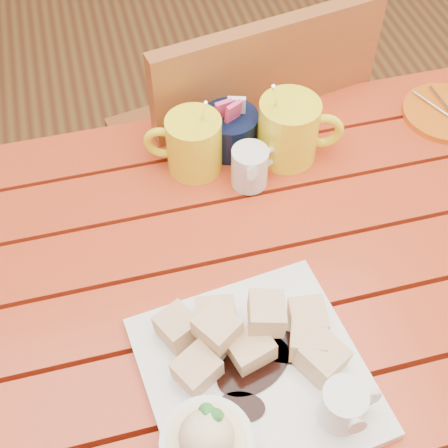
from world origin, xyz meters
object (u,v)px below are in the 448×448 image
object	(u,v)px
coffee_mug_left	(192,144)
chair_far	(237,156)
orange_saucer	(447,113)
coffee_mug_right	(290,129)
dessert_plate	(247,385)
table	(235,327)

from	to	relation	value
coffee_mug_left	chair_far	world-z (taller)	chair_far
orange_saucer	chair_far	world-z (taller)	chair_far
coffee_mug_right	dessert_plate	bearing A→B (deg)	-99.16
dessert_plate	orange_saucer	distance (m)	0.66
dessert_plate	coffee_mug_right	distance (m)	0.45
chair_far	coffee_mug_left	bearing A→B (deg)	46.80
coffee_mug_right	chair_far	size ratio (longest dim) A/B	0.18
table	orange_saucer	size ratio (longest dim) A/B	7.53
coffee_mug_right	chair_far	xyz separation A→B (m)	(-0.02, 0.24, -0.29)
table	orange_saucer	bearing A→B (deg)	29.59
coffee_mug_right	coffee_mug_left	bearing A→B (deg)	-168.93
coffee_mug_right	chair_far	distance (m)	0.38
orange_saucer	coffee_mug_right	bearing A→B (deg)	-175.80
table	coffee_mug_right	xyz separation A→B (m)	(0.16, 0.25, 0.17)
coffee_mug_right	orange_saucer	size ratio (longest dim) A/B	1.06
coffee_mug_right	orange_saucer	distance (m)	0.32
coffee_mug_left	coffee_mug_right	world-z (taller)	coffee_mug_right
dessert_plate	orange_saucer	bearing A→B (deg)	40.34
dessert_plate	chair_far	distance (m)	0.72
coffee_mug_left	coffee_mug_right	distance (m)	0.16
orange_saucer	chair_far	distance (m)	0.46
table	dessert_plate	size ratio (longest dim) A/B	3.89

